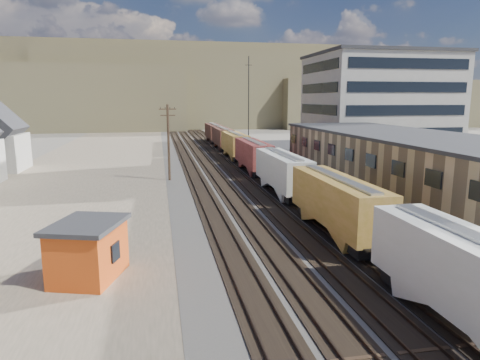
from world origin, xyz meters
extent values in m
plane|color=#6B6356|center=(0.00, 0.00, 0.00)|extent=(300.00, 300.00, 0.00)
cube|color=#4C4742|center=(0.00, 50.00, 0.03)|extent=(18.00, 200.00, 0.06)
cube|color=#70644D|center=(-20.00, 40.00, 0.01)|extent=(24.00, 180.00, 0.03)
cube|color=#232326|center=(22.00, 35.00, 0.02)|extent=(26.00, 120.00, 0.04)
cube|color=black|center=(-5.00, 50.00, 0.10)|extent=(2.60, 200.00, 0.08)
cube|color=#38281E|center=(-5.72, 50.00, 0.22)|extent=(0.08, 200.00, 0.16)
cube|color=#38281E|center=(-4.28, 50.00, 0.22)|extent=(0.08, 200.00, 0.16)
cube|color=black|center=(-2.00, 50.00, 0.10)|extent=(2.60, 200.00, 0.08)
cube|color=#38281E|center=(-2.72, 50.00, 0.22)|extent=(0.08, 200.00, 0.16)
cube|color=#38281E|center=(-1.28, 50.00, 0.22)|extent=(0.08, 200.00, 0.16)
cube|color=black|center=(1.00, 50.00, 0.10)|extent=(2.60, 200.00, 0.08)
cube|color=#38281E|center=(0.28, 50.00, 0.22)|extent=(0.08, 200.00, 0.16)
cube|color=#38281E|center=(1.72, 50.00, 0.22)|extent=(0.08, 200.00, 0.16)
cube|color=black|center=(3.80, 50.00, 0.10)|extent=(2.60, 200.00, 0.08)
cube|color=#38281E|center=(3.08, 50.00, 0.22)|extent=(0.08, 200.00, 0.16)
cube|color=#38281E|center=(4.52, 50.00, 0.22)|extent=(0.08, 200.00, 0.16)
cube|color=black|center=(3.80, 5.70, 0.75)|extent=(2.20, 2.20, 0.90)
cube|color=silver|center=(3.80, 0.63, 2.90)|extent=(3.00, 13.34, 3.40)
cube|color=black|center=(3.80, 10.75, 0.75)|extent=(2.20, 2.20, 0.90)
cube|color=black|center=(3.80, 20.90, 0.75)|extent=(2.20, 2.20, 0.90)
cube|color=#A57F2B|center=(3.80, 15.83, 2.90)|extent=(3.00, 13.34, 3.40)
cube|color=#B7B7B2|center=(3.80, 15.83, 4.68)|extent=(0.90, 12.32, 0.16)
cube|color=black|center=(3.80, 25.95, 0.75)|extent=(2.20, 2.20, 0.90)
cube|color=black|center=(3.80, 36.10, 0.75)|extent=(2.20, 2.20, 0.90)
cube|color=silver|center=(3.80, 31.03, 2.90)|extent=(3.00, 13.34, 3.40)
cube|color=#B7B7B2|center=(3.80, 31.03, 4.68)|extent=(0.90, 12.32, 0.16)
cube|color=black|center=(3.80, 41.15, 0.75)|extent=(2.20, 2.20, 0.90)
cube|color=black|center=(3.80, 51.30, 0.75)|extent=(2.20, 2.20, 0.90)
cube|color=maroon|center=(3.80, 46.23, 2.90)|extent=(3.00, 13.34, 3.40)
cube|color=#B7B7B2|center=(3.80, 46.23, 4.68)|extent=(0.90, 12.33, 0.16)
cube|color=black|center=(3.80, 56.35, 0.75)|extent=(2.20, 2.20, 0.90)
cube|color=black|center=(3.80, 66.50, 0.75)|extent=(2.20, 2.20, 0.90)
cube|color=#A57F2B|center=(3.80, 61.43, 2.90)|extent=(3.00, 13.34, 3.40)
cube|color=#B7B7B2|center=(3.80, 61.43, 4.68)|extent=(0.90, 12.32, 0.16)
cube|color=black|center=(3.80, 71.55, 0.75)|extent=(2.20, 2.20, 0.90)
cube|color=black|center=(3.80, 81.70, 0.75)|extent=(2.20, 2.20, 0.90)
cube|color=#4C2B20|center=(3.80, 76.63, 2.90)|extent=(3.00, 13.34, 3.40)
cube|color=#B7B7B2|center=(3.80, 76.63, 4.68)|extent=(0.90, 12.32, 0.16)
cube|color=black|center=(3.80, 86.75, 0.75)|extent=(2.20, 2.20, 0.90)
cube|color=black|center=(3.80, 96.90, 0.75)|extent=(2.20, 2.20, 0.90)
cube|color=#4C2B20|center=(3.80, 91.83, 2.90)|extent=(3.00, 13.34, 3.40)
cube|color=#B7B7B2|center=(3.80, 91.83, 4.68)|extent=(0.90, 12.32, 0.16)
cube|color=tan|center=(15.00, 25.00, 3.50)|extent=(12.00, 40.00, 7.00)
cube|color=#2D2D30|center=(15.00, 25.00, 7.10)|extent=(12.40, 40.40, 0.30)
cube|color=black|center=(8.95, 25.00, 2.20)|extent=(0.12, 36.00, 1.20)
cube|color=black|center=(8.95, 25.00, 5.20)|extent=(0.12, 36.00, 1.20)
cube|color=#9E998E|center=(28.00, 55.00, 9.00)|extent=(22.00, 18.00, 18.00)
cube|color=#2D2D30|center=(28.00, 55.00, 18.20)|extent=(22.60, 18.60, 0.50)
cube|color=black|center=(16.95, 55.00, 9.00)|extent=(0.12, 16.00, 16.00)
cube|color=black|center=(28.00, 45.95, 9.00)|extent=(20.00, 0.12, 16.00)
cylinder|color=#382619|center=(-8.50, 42.00, 5.00)|extent=(0.32, 0.32, 10.00)
cube|color=#382619|center=(-8.50, 42.00, 9.40)|extent=(2.20, 0.14, 0.14)
cube|color=#382619|center=(-8.50, 42.00, 8.60)|extent=(1.90, 0.14, 0.14)
cylinder|color=black|center=(-7.90, 42.00, 9.55)|extent=(0.08, 0.08, 0.22)
cylinder|color=black|center=(6.00, 60.00, 9.00)|extent=(0.16, 0.16, 18.00)
cube|color=black|center=(6.00, 60.00, 16.50)|extent=(1.20, 0.08, 0.08)
cube|color=brown|center=(-60.00, 150.00, 11.00)|extent=(120.00, 40.00, 22.00)
cube|color=brown|center=(20.00, 160.00, 14.00)|extent=(140.00, 45.00, 28.00)
cube|color=brown|center=(90.00, 150.00, 9.00)|extent=(110.00, 38.00, 18.00)
cube|color=brown|center=(-10.00, 180.00, 16.00)|extent=(200.00, 60.00, 32.00)
cube|color=#C34512|center=(-14.10, 10.80, 1.63)|extent=(4.41, 5.12, 3.27)
cube|color=#2D2D30|center=(-14.10, 10.80, 3.37)|extent=(4.95, 5.67, 0.27)
cube|color=black|center=(-12.49, 10.30, 1.74)|extent=(0.43, 1.07, 1.09)
imported|color=navy|center=(27.78, 57.69, 0.71)|extent=(3.86, 5.58, 1.41)
imported|color=silver|center=(27.06, 51.37, 0.84)|extent=(3.63, 5.31, 1.68)
camera|label=1|loc=(-9.74, -14.70, 10.60)|focal=32.00mm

